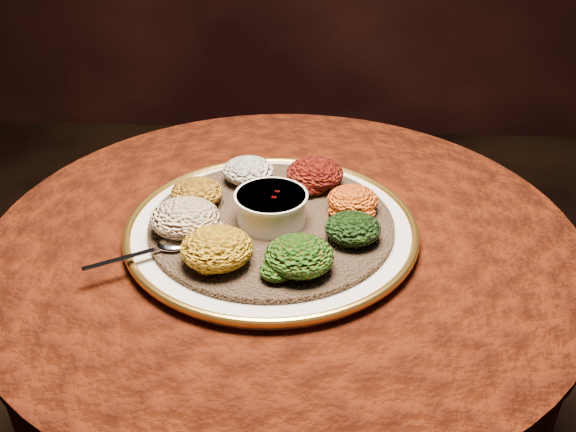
{
  "coord_description": "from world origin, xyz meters",
  "views": [
    {
      "loc": [
        0.07,
        -0.87,
        1.31
      ],
      "look_at": [
        0.01,
        0.01,
        0.76
      ],
      "focal_mm": 40.0,
      "sensor_mm": 36.0,
      "label": 1
    }
  ],
  "objects": [
    {
      "name": "table",
      "position": [
        0.0,
        0.0,
        0.55
      ],
      "size": [
        0.96,
        0.96,
        0.73
      ],
      "color": "black",
      "rests_on": "ground"
    },
    {
      "name": "platter",
      "position": [
        -0.02,
        -0.01,
        0.75
      ],
      "size": [
        0.49,
        0.49,
        0.02
      ],
      "rotation": [
        0.0,
        0.0,
        0.1
      ],
      "color": "silver",
      "rests_on": "table"
    },
    {
      "name": "injera",
      "position": [
        -0.02,
        -0.01,
        0.76
      ],
      "size": [
        0.5,
        0.5,
        0.01
      ],
      "primitive_type": "cylinder",
      "rotation": [
        0.0,
        0.0,
        -0.35
      ],
      "color": "brown",
      "rests_on": "platter"
    },
    {
      "name": "stew_bowl",
      "position": [
        -0.02,
        -0.01,
        0.79
      ],
      "size": [
        0.12,
        0.12,
        0.05
      ],
      "color": "silver",
      "rests_on": "injera"
    },
    {
      "name": "spoon",
      "position": [
        -0.17,
        -0.1,
        0.77
      ],
      "size": [
        0.14,
        0.09,
        0.01
      ],
      "rotation": [
        0.0,
        0.0,
        -2.59
      ],
      "color": "silver",
      "rests_on": "injera"
    },
    {
      "name": "portion_ayib",
      "position": [
        -0.07,
        0.11,
        0.78
      ],
      "size": [
        0.09,
        0.09,
        0.04
      ],
      "primitive_type": "ellipsoid",
      "color": "silver",
      "rests_on": "injera"
    },
    {
      "name": "portion_kitfo",
      "position": [
        0.05,
        0.11,
        0.79
      ],
      "size": [
        0.1,
        0.09,
        0.05
      ],
      "primitive_type": "ellipsoid",
      "color": "black",
      "rests_on": "injera"
    },
    {
      "name": "portion_tikil",
      "position": [
        0.11,
        0.03,
        0.78
      ],
      "size": [
        0.08,
        0.08,
        0.04
      ],
      "primitive_type": "ellipsoid",
      "color": "#BA630F",
      "rests_on": "injera"
    },
    {
      "name": "portion_gomen",
      "position": [
        0.11,
        -0.06,
        0.78
      ],
      "size": [
        0.09,
        0.08,
        0.04
      ],
      "primitive_type": "ellipsoid",
      "color": "black",
      "rests_on": "injera"
    },
    {
      "name": "portion_mixveg",
      "position": [
        0.03,
        -0.14,
        0.79
      ],
      "size": [
        0.1,
        0.09,
        0.05
      ],
      "primitive_type": "ellipsoid",
      "color": "#913B09",
      "rests_on": "injera"
    },
    {
      "name": "portion_kik",
      "position": [
        -0.09,
        -0.13,
        0.79
      ],
      "size": [
        0.11,
        0.1,
        0.05
      ],
      "primitive_type": "ellipsoid",
      "color": "#C08E10",
      "rests_on": "injera"
    },
    {
      "name": "portion_timatim",
      "position": [
        -0.15,
        -0.05,
        0.79
      ],
      "size": [
        0.11,
        0.1,
        0.05
      ],
      "primitive_type": "ellipsoid",
      "color": "maroon",
      "rests_on": "injera"
    },
    {
      "name": "portion_shiro",
      "position": [
        -0.15,
        0.03,
        0.78
      ],
      "size": [
        0.09,
        0.08,
        0.04
      ],
      "primitive_type": "ellipsoid",
      "color": "#A56F13",
      "rests_on": "injera"
    }
  ]
}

